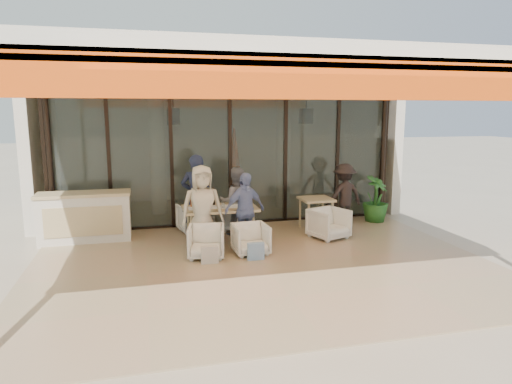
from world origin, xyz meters
The scene contains 21 objects.
ground centered at (0.00, 0.00, 0.00)m, with size 70.00×70.00×0.00m, color #C6B293.
terrace_floor centered at (0.00, 0.00, 0.01)m, with size 8.00×6.00×0.01m, color tan.
terrace_structure centered at (0.00, -0.26, 3.25)m, with size 8.00×6.00×3.40m.
glass_storefront centered at (0.00, 3.00, 1.60)m, with size 8.08×0.10×3.20m.
interior_block centered at (0.01, 5.31, 2.23)m, with size 9.05×3.62×3.52m.
host_counter centered at (-3.19, 2.30, 0.53)m, with size 1.85×0.65×1.04m.
dining_table centered at (-0.49, 1.60, 0.69)m, with size 1.50×0.90×0.93m.
chair_far_left centered at (-0.91, 2.54, 0.35)m, with size 0.68×0.64×0.70m, color white.
chair_far_right centered at (-0.07, 2.54, 0.35)m, with size 0.68×0.63×0.70m, color white.
chair_near_left centered at (-0.91, 0.64, 0.34)m, with size 0.65×0.61×0.67m, color white.
chair_near_right centered at (-0.07, 0.64, 0.33)m, with size 0.63×0.59×0.65m, color white.
diner_navy centered at (-0.91, 2.04, 0.90)m, with size 0.66×0.43×1.80m, color #171E33.
diner_grey centered at (-0.07, 2.04, 0.75)m, with size 0.73×0.57×1.50m, color slate.
diner_cream centered at (-0.91, 1.14, 0.84)m, with size 0.82×0.53×1.67m, color beige.
diner_periwinkle centered at (-0.07, 1.14, 0.75)m, with size 0.88×0.37×1.50m, color #6D7AB5.
tote_bag_cream centered at (-0.91, 0.24, 0.17)m, with size 0.30×0.10×0.34m, color silver.
tote_bag_blue centered at (-0.07, 0.24, 0.17)m, with size 0.30×0.10×0.34m, color #99BFD8.
side_table centered at (1.79, 2.03, 0.64)m, with size 0.70×0.70×0.74m.
side_chair centered at (1.79, 1.28, 0.36)m, with size 0.70×0.65×0.72m, color white.
standing_woman centered at (2.54, 2.20, 0.74)m, with size 0.96×0.55×1.49m, color black.
potted_palm centered at (3.48, 2.40, 0.57)m, with size 0.64×0.64×1.14m, color #1E5919.
Camera 1 is at (-1.99, -7.44, 2.68)m, focal length 32.00 mm.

